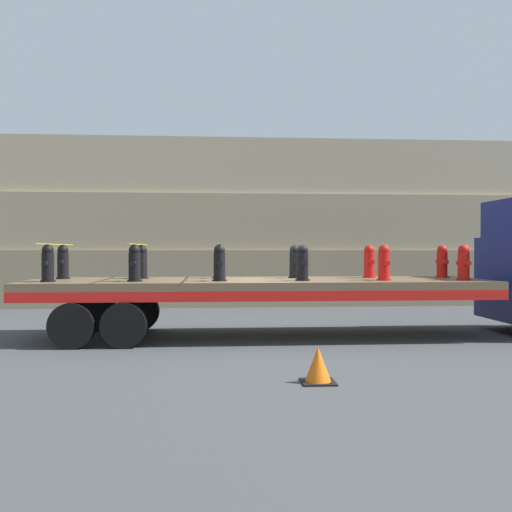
{
  "coord_description": "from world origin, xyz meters",
  "views": [
    {
      "loc": [
        -0.95,
        -12.17,
        1.88
      ],
      "look_at": [
        -0.07,
        0.0,
        1.74
      ],
      "focal_mm": 40.0,
      "sensor_mm": 36.0,
      "label": 1
    }
  ],
  "objects_px": {
    "fire_hydrant_black_near_2": "(219,263)",
    "fire_hydrant_black_near_3": "(303,263)",
    "fire_hydrant_black_far_0": "(63,262)",
    "fire_hydrant_red_far_4": "(369,262)",
    "fire_hydrant_black_far_2": "(219,262)",
    "fire_hydrant_red_near_4": "(384,263)",
    "fire_hydrant_black_far_1": "(142,262)",
    "fire_hydrant_black_far_3": "(295,262)",
    "traffic_cone": "(318,365)",
    "flatbed_trailer": "(233,290)",
    "fire_hydrant_black_near_1": "(135,264)",
    "fire_hydrant_red_far_5": "(442,262)",
    "fire_hydrant_red_near_5": "(464,263)",
    "fire_hydrant_black_near_0": "(48,264)"
  },
  "relations": [
    {
      "from": "fire_hydrant_black_far_2",
      "to": "fire_hydrant_red_near_4",
      "type": "distance_m",
      "value": 3.59
    },
    {
      "from": "fire_hydrant_black_near_0",
      "to": "fire_hydrant_red_far_4",
      "type": "xyz_separation_m",
      "value": [
        6.82,
        1.13,
        0.0
      ]
    },
    {
      "from": "fire_hydrant_black_near_1",
      "to": "traffic_cone",
      "type": "height_order",
      "value": "fire_hydrant_black_near_1"
    },
    {
      "from": "traffic_cone",
      "to": "fire_hydrant_red_near_5",
      "type": "bearing_deg",
      "value": 44.48
    },
    {
      "from": "fire_hydrant_black_far_1",
      "to": "fire_hydrant_black_far_3",
      "type": "distance_m",
      "value": 3.41
    },
    {
      "from": "fire_hydrant_black_near_0",
      "to": "fire_hydrant_red_near_4",
      "type": "relative_size",
      "value": 1.0
    },
    {
      "from": "fire_hydrant_black_near_2",
      "to": "fire_hydrant_black_far_3",
      "type": "distance_m",
      "value": 2.05
    },
    {
      "from": "flatbed_trailer",
      "to": "fire_hydrant_black_near_2",
      "type": "bearing_deg",
      "value": -117.86
    },
    {
      "from": "fire_hydrant_black_near_3",
      "to": "fire_hydrant_red_far_4",
      "type": "distance_m",
      "value": 2.05
    },
    {
      "from": "fire_hydrant_black_near_1",
      "to": "traffic_cone",
      "type": "distance_m",
      "value": 4.98
    },
    {
      "from": "fire_hydrant_black_near_1",
      "to": "fire_hydrant_red_near_5",
      "type": "xyz_separation_m",
      "value": [
        6.82,
        0.0,
        0.0
      ]
    },
    {
      "from": "fire_hydrant_black_far_0",
      "to": "fire_hydrant_red_far_4",
      "type": "relative_size",
      "value": 1.0
    },
    {
      "from": "flatbed_trailer",
      "to": "traffic_cone",
      "type": "height_order",
      "value": "flatbed_trailer"
    },
    {
      "from": "fire_hydrant_black_near_2",
      "to": "fire_hydrant_red_far_4",
      "type": "height_order",
      "value": "same"
    },
    {
      "from": "fire_hydrant_black_near_1",
      "to": "fire_hydrant_red_far_5",
      "type": "relative_size",
      "value": 1.0
    },
    {
      "from": "fire_hydrant_black_near_0",
      "to": "fire_hydrant_black_far_1",
      "type": "relative_size",
      "value": 1.0
    },
    {
      "from": "fire_hydrant_black_near_1",
      "to": "fire_hydrant_black_far_3",
      "type": "height_order",
      "value": "same"
    },
    {
      "from": "fire_hydrant_black_far_1",
      "to": "fire_hydrant_black_near_3",
      "type": "relative_size",
      "value": 1.0
    },
    {
      "from": "fire_hydrant_black_far_3",
      "to": "fire_hydrant_red_far_4",
      "type": "xyz_separation_m",
      "value": [
        1.71,
        0.0,
        0.0
      ]
    },
    {
      "from": "fire_hydrant_red_far_4",
      "to": "fire_hydrant_red_near_5",
      "type": "relative_size",
      "value": 1.0
    },
    {
      "from": "fire_hydrant_red_far_4",
      "to": "fire_hydrant_red_far_5",
      "type": "bearing_deg",
      "value": 0.0
    },
    {
      "from": "fire_hydrant_black_near_3",
      "to": "fire_hydrant_red_far_4",
      "type": "bearing_deg",
      "value": 33.57
    },
    {
      "from": "fire_hydrant_black_near_2",
      "to": "fire_hydrant_black_near_3",
      "type": "distance_m",
      "value": 1.71
    },
    {
      "from": "fire_hydrant_black_far_0",
      "to": "fire_hydrant_black_near_1",
      "type": "bearing_deg",
      "value": -33.57
    },
    {
      "from": "flatbed_trailer",
      "to": "fire_hydrant_black_far_1",
      "type": "height_order",
      "value": "fire_hydrant_black_far_1"
    },
    {
      "from": "fire_hydrant_black_far_2",
      "to": "fire_hydrant_red_near_5",
      "type": "relative_size",
      "value": 1.0
    },
    {
      "from": "fire_hydrant_black_far_0",
      "to": "fire_hydrant_red_far_4",
      "type": "bearing_deg",
      "value": 0.0
    },
    {
      "from": "fire_hydrant_black_far_0",
      "to": "fire_hydrant_black_far_2",
      "type": "distance_m",
      "value": 3.41
    },
    {
      "from": "fire_hydrant_black_far_0",
      "to": "fire_hydrant_black_far_3",
      "type": "relative_size",
      "value": 1.0
    },
    {
      "from": "fire_hydrant_black_far_1",
      "to": "fire_hydrant_black_far_2",
      "type": "relative_size",
      "value": 1.0
    },
    {
      "from": "fire_hydrant_black_near_1",
      "to": "fire_hydrant_black_far_2",
      "type": "distance_m",
      "value": 2.05
    },
    {
      "from": "fire_hydrant_black_near_0",
      "to": "fire_hydrant_black_near_2",
      "type": "distance_m",
      "value": 3.41
    },
    {
      "from": "flatbed_trailer",
      "to": "fire_hydrant_red_near_4",
      "type": "relative_size",
      "value": 13.04
    },
    {
      "from": "fire_hydrant_black_far_1",
      "to": "traffic_cone",
      "type": "bearing_deg",
      "value": -57.65
    },
    {
      "from": "fire_hydrant_black_near_1",
      "to": "fire_hydrant_black_near_3",
      "type": "height_order",
      "value": "same"
    },
    {
      "from": "fire_hydrant_red_near_4",
      "to": "traffic_cone",
      "type": "bearing_deg",
      "value": -119.11
    },
    {
      "from": "flatbed_trailer",
      "to": "fire_hydrant_black_near_1",
      "type": "distance_m",
      "value": 2.16
    },
    {
      "from": "fire_hydrant_black_far_1",
      "to": "fire_hydrant_red_near_5",
      "type": "bearing_deg",
      "value": -9.42
    },
    {
      "from": "fire_hydrant_black_far_2",
      "to": "traffic_cone",
      "type": "height_order",
      "value": "fire_hydrant_black_far_2"
    },
    {
      "from": "fire_hydrant_black_near_2",
      "to": "traffic_cone",
      "type": "xyz_separation_m",
      "value": [
        1.35,
        -3.7,
        -1.35
      ]
    },
    {
      "from": "fire_hydrant_black_far_3",
      "to": "fire_hydrant_red_far_4",
      "type": "relative_size",
      "value": 1.0
    },
    {
      "from": "fire_hydrant_black_near_1",
      "to": "fire_hydrant_black_near_3",
      "type": "xyz_separation_m",
      "value": [
        3.41,
        0.0,
        0.0
      ]
    },
    {
      "from": "fire_hydrant_black_far_2",
      "to": "fire_hydrant_black_far_3",
      "type": "distance_m",
      "value": 1.71
    },
    {
      "from": "fire_hydrant_black_near_2",
      "to": "fire_hydrant_black_far_3",
      "type": "bearing_deg",
      "value": 33.57
    },
    {
      "from": "fire_hydrant_black_far_1",
      "to": "fire_hydrant_black_near_3",
      "type": "distance_m",
      "value": 3.59
    },
    {
      "from": "fire_hydrant_black_far_1",
      "to": "fire_hydrant_black_far_3",
      "type": "height_order",
      "value": "same"
    },
    {
      "from": "fire_hydrant_black_near_0",
      "to": "fire_hydrant_red_far_5",
      "type": "distance_m",
      "value": 8.6
    },
    {
      "from": "fire_hydrant_black_far_0",
      "to": "fire_hydrant_black_near_2",
      "type": "distance_m",
      "value": 3.59
    },
    {
      "from": "fire_hydrant_black_near_0",
      "to": "traffic_cone",
      "type": "xyz_separation_m",
      "value": [
        4.77,
        -3.7,
        -1.35
      ]
    },
    {
      "from": "fire_hydrant_black_near_1",
      "to": "fire_hydrant_red_near_5",
      "type": "relative_size",
      "value": 1.0
    }
  ]
}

